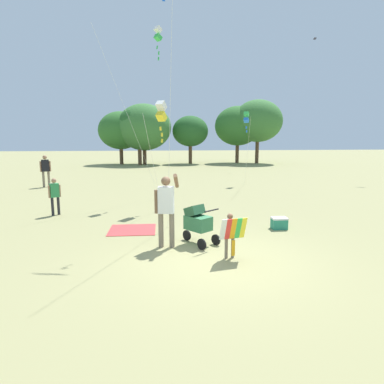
# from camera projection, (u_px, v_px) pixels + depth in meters

# --- Properties ---
(ground_plane) EXTENTS (120.00, 120.00, 0.00)m
(ground_plane) POSITION_uv_depth(u_px,v_px,m) (217.00, 260.00, 7.50)
(ground_plane) COLOR #938E5B
(treeline_distant) EXTENTS (18.53, 5.46, 6.44)m
(treeline_distant) POSITION_uv_depth(u_px,v_px,m) (187.00, 126.00, 33.48)
(treeline_distant) COLOR brown
(treeline_distant) RESTS_ON ground
(child_with_butterfly_kite) EXTENTS (0.63, 0.42, 1.04)m
(child_with_butterfly_kite) POSITION_uv_depth(u_px,v_px,m) (230.00, 232.00, 7.51)
(child_with_butterfly_kite) COLOR #7F705B
(child_with_butterfly_kite) RESTS_ON ground
(person_adult_flyer) EXTENTS (0.63, 0.54, 1.86)m
(person_adult_flyer) POSITION_uv_depth(u_px,v_px,m) (166.00, 205.00, 8.23)
(person_adult_flyer) COLOR #7F705B
(person_adult_flyer) RESTS_ON ground
(stroller) EXTENTS (0.91, 1.03, 1.03)m
(stroller) POSITION_uv_depth(u_px,v_px,m) (198.00, 221.00, 8.56)
(stroller) COLOR black
(stroller) RESTS_ON ground
(kite_orange_delta) EXTENTS (2.61, 1.83, 7.25)m
(kite_orange_delta) POSITION_uv_depth(u_px,v_px,m) (157.00, 36.00, 13.85)
(kite_orange_delta) COLOR white
(kite_orange_delta) RESTS_ON ground
(kite_green_novelty) EXTENTS (0.84, 2.22, 4.04)m
(kite_green_novelty) POSITION_uv_depth(u_px,v_px,m) (161.00, 112.00, 12.27)
(kite_green_novelty) COLOR white
(kite_green_novelty) RESTS_ON ground
(kite_blue_high) EXTENTS (0.92, 3.67, 4.16)m
(kite_blue_high) POSITION_uv_depth(u_px,v_px,m) (246.00, 118.00, 19.12)
(kite_blue_high) COLOR green
(kite_blue_high) RESTS_ON ground
(person_red_shirt) EXTENTS (0.37, 0.29, 1.31)m
(person_red_shirt) POSITION_uv_depth(u_px,v_px,m) (55.00, 193.00, 11.70)
(person_red_shirt) COLOR #232328
(person_red_shirt) RESTS_ON ground
(person_sitting_far) EXTENTS (0.53, 0.35, 1.74)m
(person_sitting_far) POSITION_uv_depth(u_px,v_px,m) (45.00, 168.00, 18.27)
(person_sitting_far) COLOR #7F705B
(person_sitting_far) RESTS_ON ground
(picnic_blanket) EXTENTS (1.38, 1.25, 0.02)m
(picnic_blanket) POSITION_uv_depth(u_px,v_px,m) (132.00, 230.00, 9.93)
(picnic_blanket) COLOR #CC3D3D
(picnic_blanket) RESTS_ON ground
(cooler_box) EXTENTS (0.45, 0.33, 0.35)m
(cooler_box) POSITION_uv_depth(u_px,v_px,m) (279.00, 223.00, 10.04)
(cooler_box) COLOR #288466
(cooler_box) RESTS_ON ground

